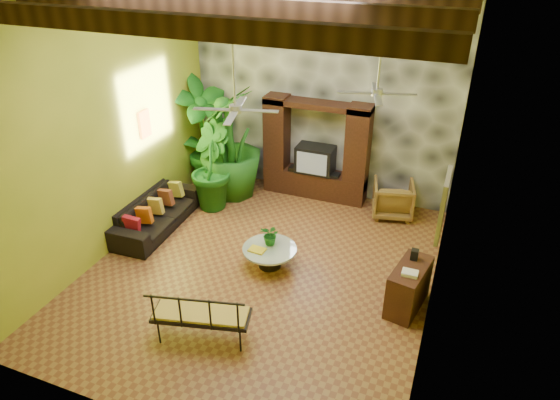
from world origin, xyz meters
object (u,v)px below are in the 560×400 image
at_px(ceiling_fan_front, 235,96).
at_px(sofa, 156,212).
at_px(iron_bench, 199,314).
at_px(coffee_table, 270,254).
at_px(entertainment_center, 316,157).
at_px(ceiling_fan_back, 378,80).
at_px(side_console, 408,287).
at_px(tall_plant_b, 210,167).
at_px(tall_plant_c, 230,143).
at_px(tall_plant_a, 203,133).
at_px(wicker_armchair, 393,199).

distance_m(ceiling_fan_front, sofa, 4.04).
bearing_deg(iron_bench, ceiling_fan_front, 77.99).
bearing_deg(coffee_table, entertainment_center, 91.82).
relative_size(entertainment_center, iron_bench, 1.55).
relative_size(ceiling_fan_back, side_console, 1.86).
height_order(tall_plant_b, tall_plant_c, tall_plant_c).
height_order(entertainment_center, tall_plant_c, tall_plant_c).
bearing_deg(ceiling_fan_back, tall_plant_a, 160.26).
xyz_separation_m(ceiling_fan_back, sofa, (-4.25, -0.64, -3.06)).
bearing_deg(ceiling_fan_back, entertainment_center, 129.57).
xyz_separation_m(sofa, tall_plant_a, (0.00, 2.16, 0.99)).
height_order(ceiling_fan_back, sofa, ceiling_fan_back).
height_order(ceiling_fan_back, tall_plant_c, ceiling_fan_back).
distance_m(sofa, iron_bench, 3.60).
xyz_separation_m(ceiling_fan_back, tall_plant_b, (-3.61, 0.61, -2.44)).
xyz_separation_m(ceiling_fan_front, tall_plant_a, (-2.45, 3.13, -2.07)).
distance_m(wicker_armchair, tall_plant_b, 4.05).
relative_size(coffee_table, iron_bench, 0.65).
bearing_deg(iron_bench, sofa, 120.37).
bearing_deg(sofa, tall_plant_c, -25.15).
relative_size(sofa, wicker_armchair, 2.72).
distance_m(tall_plant_a, coffee_table, 3.91).
height_order(ceiling_fan_back, coffee_table, ceiling_fan_back).
xyz_separation_m(wicker_armchair, side_console, (0.79, -2.93, 0.01)).
relative_size(wicker_armchair, tall_plant_b, 0.45).
height_order(tall_plant_b, coffee_table, tall_plant_b).
height_order(ceiling_fan_front, iron_bench, ceiling_fan_front).
bearing_deg(ceiling_fan_back, side_console, -50.13).
xyz_separation_m(entertainment_center, sofa, (-2.65, -2.57, -0.62)).
relative_size(ceiling_fan_front, wicker_armchair, 2.17).
distance_m(tall_plant_a, iron_bench, 5.42).
bearing_deg(wicker_armchair, sofa, 13.99).
bearing_deg(ceiling_fan_front, entertainment_center, 86.76).
distance_m(tall_plant_a, tall_plant_c, 0.86).
distance_m(ceiling_fan_back, tall_plant_a, 4.97).
height_order(ceiling_fan_front, tall_plant_c, ceiling_fan_front).
bearing_deg(ceiling_fan_back, tall_plant_c, 159.34).
bearing_deg(coffee_table, iron_bench, -96.49).
height_order(ceiling_fan_back, wicker_armchair, ceiling_fan_back).
relative_size(tall_plant_b, iron_bench, 1.24).
bearing_deg(side_console, tall_plant_a, 163.22).
bearing_deg(tall_plant_b, ceiling_fan_back, -9.60).
height_order(entertainment_center, ceiling_fan_back, ceiling_fan_back).
bearing_deg(entertainment_center, ceiling_fan_back, -50.43).
distance_m(tall_plant_c, side_console, 5.22).
height_order(entertainment_center, tall_plant_b, entertainment_center).
height_order(sofa, tall_plant_c, tall_plant_c).
bearing_deg(ceiling_fan_back, tall_plant_b, 170.40).
height_order(coffee_table, iron_bench, iron_bench).
relative_size(entertainment_center, tall_plant_b, 1.25).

